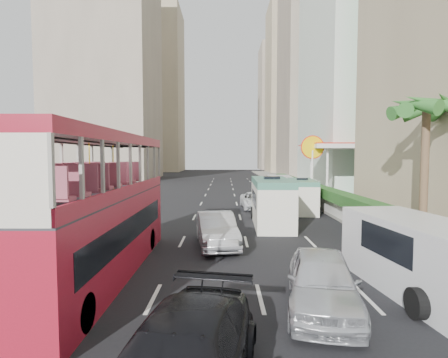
{
  "coord_description": "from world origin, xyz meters",
  "views": [
    {
      "loc": [
        -1.46,
        -12.19,
        4.25
      ],
      "look_at": [
        -1.5,
        4.0,
        3.2
      ],
      "focal_mm": 28.0,
      "sensor_mm": 36.0,
      "label": 1
    }
  ],
  "objects_px": {
    "car_silver_lane_a": "(216,246)",
    "minibus_far": "(302,196)",
    "shell_station": "(338,171)",
    "van_asset": "(255,208)",
    "panel_van_near": "(418,256)",
    "panel_van_far": "(280,187)",
    "car_silver_lane_b": "(322,309)",
    "palm_tree": "(424,175)",
    "minibus_near": "(271,202)",
    "double_decker_bus": "(96,205)"
  },
  "relations": [
    {
      "from": "car_silver_lane_a",
      "to": "minibus_far",
      "type": "relative_size",
      "value": 0.86
    },
    {
      "from": "minibus_far",
      "to": "shell_station",
      "type": "xyz_separation_m",
      "value": [
        5.5,
        8.34,
        1.52
      ]
    },
    {
      "from": "van_asset",
      "to": "car_silver_lane_a",
      "type": "bearing_deg",
      "value": -106.19
    },
    {
      "from": "panel_van_near",
      "to": "panel_van_far",
      "type": "relative_size",
      "value": 1.02
    },
    {
      "from": "car_silver_lane_a",
      "to": "panel_van_far",
      "type": "xyz_separation_m",
      "value": [
        6.04,
        19.39,
        1.12
      ]
    },
    {
      "from": "van_asset",
      "to": "car_silver_lane_b",
      "type": "bearing_deg",
      "value": -91.97
    },
    {
      "from": "minibus_far",
      "to": "palm_tree",
      "type": "distance_m",
      "value": 11.36
    },
    {
      "from": "car_silver_lane_a",
      "to": "minibus_far",
      "type": "height_order",
      "value": "minibus_far"
    },
    {
      "from": "panel_van_far",
      "to": "palm_tree",
      "type": "relative_size",
      "value": 0.88
    },
    {
      "from": "panel_van_near",
      "to": "palm_tree",
      "type": "xyz_separation_m",
      "value": [
        3.21,
        5.46,
        2.23
      ]
    },
    {
      "from": "car_silver_lane_a",
      "to": "palm_tree",
      "type": "relative_size",
      "value": 0.74
    },
    {
      "from": "van_asset",
      "to": "minibus_near",
      "type": "relative_size",
      "value": 0.73
    },
    {
      "from": "minibus_far",
      "to": "panel_van_far",
      "type": "height_order",
      "value": "minibus_far"
    },
    {
      "from": "van_asset",
      "to": "shell_station",
      "type": "bearing_deg",
      "value": 34.72
    },
    {
      "from": "shell_station",
      "to": "double_decker_bus",
      "type": "bearing_deg",
      "value": -124.82
    },
    {
      "from": "double_decker_bus",
      "to": "panel_van_far",
      "type": "distance_m",
      "value": 25.71
    },
    {
      "from": "car_silver_lane_a",
      "to": "shell_station",
      "type": "xyz_separation_m",
      "value": [
        11.86,
        18.83,
        2.75
      ]
    },
    {
      "from": "panel_van_far",
      "to": "palm_tree",
      "type": "xyz_separation_m",
      "value": [
        3.62,
        -19.56,
        2.26
      ]
    },
    {
      "from": "car_silver_lane_a",
      "to": "van_asset",
      "type": "xyz_separation_m",
      "value": [
        2.89,
        11.99,
        0.0
      ]
    },
    {
      "from": "car_silver_lane_a",
      "to": "panel_van_near",
      "type": "relative_size",
      "value": 0.83
    },
    {
      "from": "van_asset",
      "to": "palm_tree",
      "type": "distance_m",
      "value": 14.32
    },
    {
      "from": "minibus_near",
      "to": "minibus_far",
      "type": "bearing_deg",
      "value": 61.64
    },
    {
      "from": "panel_van_near",
      "to": "panel_van_far",
      "type": "distance_m",
      "value": 25.02
    },
    {
      "from": "car_silver_lane_a",
      "to": "van_asset",
      "type": "height_order",
      "value": "car_silver_lane_a"
    },
    {
      "from": "minibus_near",
      "to": "palm_tree",
      "type": "distance_m",
      "value": 8.54
    },
    {
      "from": "car_silver_lane_a",
      "to": "palm_tree",
      "type": "bearing_deg",
      "value": -9.26
    },
    {
      "from": "panel_van_far",
      "to": "palm_tree",
      "type": "bearing_deg",
      "value": -75.64
    },
    {
      "from": "car_silver_lane_b",
      "to": "minibus_far",
      "type": "bearing_deg",
      "value": 90.55
    },
    {
      "from": "car_silver_lane_b",
      "to": "palm_tree",
      "type": "height_order",
      "value": "palm_tree"
    },
    {
      "from": "minibus_near",
      "to": "shell_station",
      "type": "xyz_separation_m",
      "value": [
        8.57,
        13.66,
        1.32
      ]
    },
    {
      "from": "minibus_far",
      "to": "shell_station",
      "type": "bearing_deg",
      "value": 62.59
    },
    {
      "from": "panel_van_near",
      "to": "shell_station",
      "type": "height_order",
      "value": "shell_station"
    },
    {
      "from": "double_decker_bus",
      "to": "panel_van_near",
      "type": "height_order",
      "value": "double_decker_bus"
    },
    {
      "from": "palm_tree",
      "to": "van_asset",
      "type": "bearing_deg",
      "value": 119.12
    },
    {
      "from": "palm_tree",
      "to": "shell_station",
      "type": "xyz_separation_m",
      "value": [
        2.2,
        19.0,
        -0.63
      ]
    },
    {
      "from": "van_asset",
      "to": "palm_tree",
      "type": "height_order",
      "value": "palm_tree"
    },
    {
      "from": "van_asset",
      "to": "palm_tree",
      "type": "bearing_deg",
      "value": -63.51
    },
    {
      "from": "panel_van_far",
      "to": "shell_station",
      "type": "distance_m",
      "value": 6.07
    },
    {
      "from": "minibus_near",
      "to": "panel_van_far",
      "type": "bearing_deg",
      "value": 80.67
    },
    {
      "from": "panel_van_near",
      "to": "panel_van_far",
      "type": "xyz_separation_m",
      "value": [
        -0.41,
        25.02,
        -0.03
      ]
    },
    {
      "from": "double_decker_bus",
      "to": "palm_tree",
      "type": "xyz_separation_m",
      "value": [
        13.8,
        4.0,
        0.85
      ]
    },
    {
      "from": "minibus_far",
      "to": "car_silver_lane_b",
      "type": "bearing_deg",
      "value": -94.62
    },
    {
      "from": "car_silver_lane_a",
      "to": "van_asset",
      "type": "distance_m",
      "value": 12.33
    },
    {
      "from": "panel_van_near",
      "to": "shell_station",
      "type": "distance_m",
      "value": 25.1
    },
    {
      "from": "palm_tree",
      "to": "car_silver_lane_a",
      "type": "bearing_deg",
      "value": 179.01
    },
    {
      "from": "car_silver_lane_a",
      "to": "panel_van_near",
      "type": "bearing_deg",
      "value": -49.36
    },
    {
      "from": "car_silver_lane_b",
      "to": "panel_van_near",
      "type": "xyz_separation_m",
      "value": [
        3.34,
        1.23,
        1.15
      ]
    },
    {
      "from": "double_decker_bus",
      "to": "shell_station",
      "type": "height_order",
      "value": "shell_station"
    },
    {
      "from": "minibus_near",
      "to": "panel_van_near",
      "type": "bearing_deg",
      "value": -72.08
    },
    {
      "from": "car_silver_lane_b",
      "to": "shell_station",
      "type": "distance_m",
      "value": 27.28
    }
  ]
}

